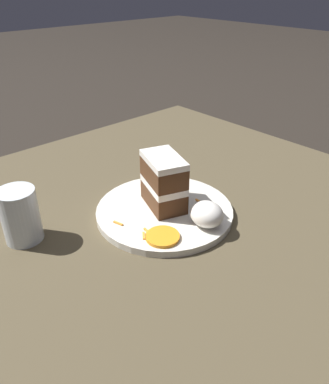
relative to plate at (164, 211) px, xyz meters
name	(u,v)px	position (x,y,z in m)	size (l,w,h in m)	color
ground_plane	(160,215)	(0.03, -0.02, -0.03)	(6.00, 6.00, 0.00)	black
dining_table	(160,209)	(0.03, -0.02, -0.02)	(0.90, 0.99, 0.03)	#4C422D
plate	(164,211)	(0.00, 0.00, 0.00)	(0.27, 0.27, 0.01)	silver
cake_slice	(164,182)	(0.01, -0.01, 0.06)	(0.11, 0.09, 0.11)	#4C2D19
cream_dollop	(205,215)	(-0.09, -0.01, 0.03)	(0.06, 0.06, 0.05)	white
orange_garnish	(163,237)	(-0.07, 0.07, 0.01)	(0.06, 0.06, 0.01)	orange
carrot_shreds_scatter	(151,211)	(0.01, 0.03, 0.01)	(0.15, 0.17, 0.00)	orange
drinking_glass	(21,219)	(0.11, 0.24, 0.04)	(0.07, 0.07, 0.10)	silver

